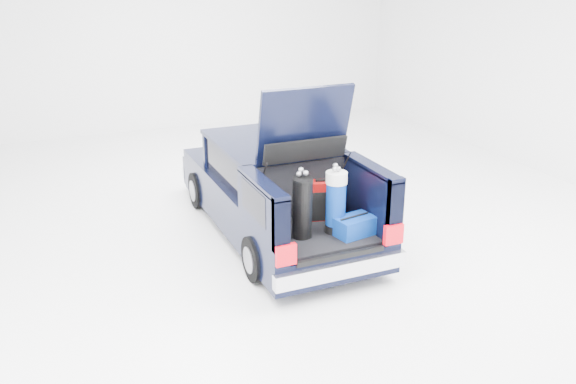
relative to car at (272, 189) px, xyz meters
name	(u,v)px	position (x,y,z in m)	size (l,w,h in m)	color
ground	(275,231)	(0.00, -0.11, -0.67)	(14.00, 14.00, 0.00)	white
car	(272,189)	(0.00, 0.00, 0.00)	(1.87, 4.65, 2.47)	black
red_suitcase	(323,200)	(0.27, -1.19, 0.20)	(0.39, 0.31, 0.57)	#6D0403
black_golf_bag	(302,207)	(-0.26, -1.66, 0.35)	(0.34, 0.39, 0.94)	black
blue_golf_bag	(336,202)	(0.23, -1.66, 0.35)	(0.35, 0.35, 0.94)	black
blue_duffel	(354,226)	(0.41, -1.84, 0.05)	(0.56, 0.42, 0.27)	navy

